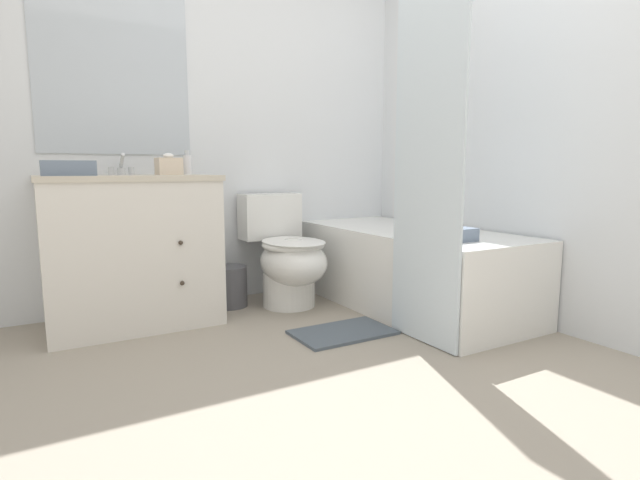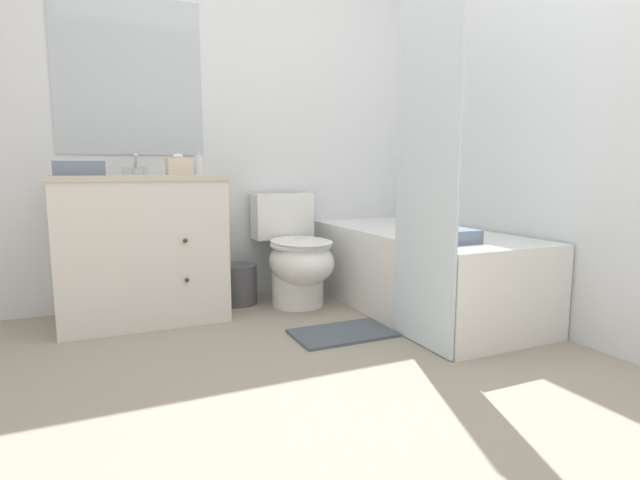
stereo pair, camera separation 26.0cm
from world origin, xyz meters
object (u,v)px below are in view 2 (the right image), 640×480
(wastebasket, at_px, (239,284))
(soap_dispenser, at_px, (198,164))
(hand_towel_folded, at_px, (80,168))
(bath_towel_folded, at_px, (446,236))
(bathtub, at_px, (419,270))
(tissue_box, at_px, (178,166))
(toilet, at_px, (297,256))
(bath_mat, at_px, (342,333))
(vanity_cabinet, at_px, (142,246))
(sink_faucet, at_px, (135,169))

(wastebasket, distance_m, soap_dispenser, 0.80)
(wastebasket, bearing_deg, hand_towel_folded, -165.34)
(bath_towel_folded, bearing_deg, bathtub, 69.68)
(tissue_box, bearing_deg, hand_towel_folded, -165.35)
(toilet, relative_size, soap_dispenser, 4.93)
(wastebasket, height_order, bath_mat, wastebasket)
(vanity_cabinet, height_order, tissue_box, tissue_box)
(bath_towel_folded, bearing_deg, bath_mat, 155.19)
(bath_mat, bearing_deg, toilet, 89.94)
(sink_faucet, bearing_deg, bath_towel_folded, -39.58)
(bathtub, height_order, wastebasket, bathtub)
(vanity_cabinet, bearing_deg, sink_faucet, 90.00)
(tissue_box, xyz_separation_m, hand_towel_folded, (-0.51, -0.13, -0.01))
(soap_dispenser, height_order, bath_towel_folded, soap_dispenser)
(toilet, bearing_deg, wastebasket, 153.47)
(sink_faucet, bearing_deg, bath_mat, -45.49)
(vanity_cabinet, xyz_separation_m, hand_towel_folded, (-0.29, -0.16, 0.45))
(sink_faucet, relative_size, bathtub, 0.09)
(bathtub, xyz_separation_m, bath_mat, (-0.65, -0.24, -0.24))
(soap_dispenser, bearing_deg, bathtub, -25.54)
(sink_faucet, distance_m, hand_towel_folded, 0.45)
(vanity_cabinet, relative_size, tissue_box, 6.97)
(sink_faucet, distance_m, bathtub, 1.83)
(soap_dispenser, xyz_separation_m, hand_towel_folded, (-0.65, -0.23, -0.02))
(hand_towel_folded, xyz_separation_m, bath_mat, (1.22, -0.59, -0.86))
(bathtub, xyz_separation_m, soap_dispenser, (-1.22, 0.58, 0.65))
(tissue_box, distance_m, bath_mat, 1.34)
(toilet, height_order, bathtub, toilet)
(wastebasket, bearing_deg, soap_dispenser, -179.87)
(sink_faucet, distance_m, tissue_box, 0.30)
(bathtub, bearing_deg, wastebasket, 149.42)
(toilet, distance_m, soap_dispenser, 0.83)
(bathtub, xyz_separation_m, hand_towel_folded, (-1.87, 0.35, 0.62))
(soap_dispenser, bearing_deg, bath_towel_folded, -44.80)
(toilet, distance_m, tissue_box, 0.91)
(vanity_cabinet, bearing_deg, hand_towel_folded, -151.84)
(hand_towel_folded, bearing_deg, bathtub, -10.74)
(sink_faucet, relative_size, bath_mat, 0.27)
(tissue_box, height_order, soap_dispenser, soap_dispenser)
(toilet, xyz_separation_m, hand_towel_folded, (-1.22, -0.06, 0.56))
(bathtub, bearing_deg, sink_faucet, 156.03)
(sink_faucet, relative_size, bath_towel_folded, 0.53)
(bathtub, relative_size, bath_mat, 3.04)
(sink_faucet, distance_m, bath_towel_folded, 1.85)
(bathtub, relative_size, tissue_box, 12.10)
(soap_dispenser, bearing_deg, vanity_cabinet, -168.48)
(vanity_cabinet, xyz_separation_m, bathtub, (1.57, -0.51, -0.18))
(toilet, height_order, wastebasket, toilet)
(soap_dispenser, bearing_deg, wastebasket, 0.13)
(bath_towel_folded, distance_m, bath_mat, 0.75)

